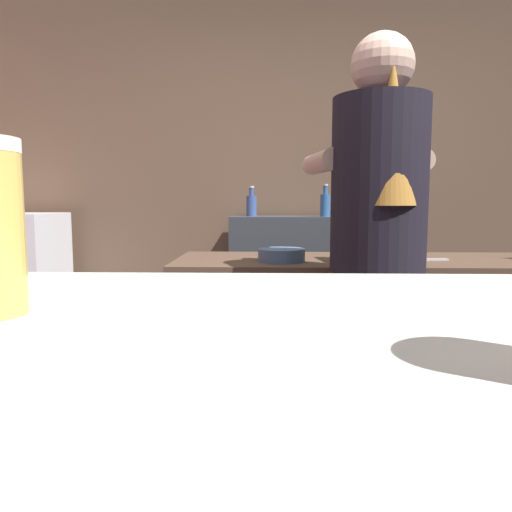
# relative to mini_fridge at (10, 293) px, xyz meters

# --- Properties ---
(wall_back) EXTENTS (5.20, 0.10, 2.70)m
(wall_back) POSITION_rel_mini_fridge_xyz_m (2.03, 0.45, 0.81)
(wall_back) COLOR brown
(wall_back) RESTS_ON ground
(prep_counter) EXTENTS (2.10, 0.60, 0.90)m
(prep_counter) POSITION_rel_mini_fridge_xyz_m (2.38, -0.97, -0.09)
(prep_counter) COLOR brown
(prep_counter) RESTS_ON ground
(back_shelf) EXTENTS (0.90, 0.36, 1.06)m
(back_shelf) POSITION_rel_mini_fridge_xyz_m (1.93, 0.17, -0.01)
(back_shelf) COLOR #363D43
(back_shelf) RESTS_ON ground
(mini_fridge) EXTENTS (0.65, 0.58, 1.08)m
(mini_fridge) POSITION_rel_mini_fridge_xyz_m (0.00, 0.00, 0.00)
(mini_fridge) COLOR white
(mini_fridge) RESTS_ON ground
(bartender) EXTENTS (0.46, 0.54, 1.74)m
(bartender) POSITION_rel_mini_fridge_xyz_m (2.14, -1.43, 0.47)
(bartender) COLOR #352535
(bartender) RESTS_ON ground
(mixing_bowl) EXTENTS (0.20, 0.20, 0.06)m
(mixing_bowl) POSITION_rel_mini_fridge_xyz_m (1.80, -1.08, 0.39)
(mixing_bowl) COLOR #4D6D94
(mixing_bowl) RESTS_ON prep_counter
(chefs_knife) EXTENTS (0.24, 0.05, 0.01)m
(chefs_knife) POSITION_rel_mini_fridge_xyz_m (2.42, -1.02, 0.36)
(chefs_knife) COLOR silver
(chefs_knife) RESTS_ON prep_counter
(bottle_vinegar) EXTENTS (0.07, 0.07, 0.21)m
(bottle_vinegar) POSITION_rel_mini_fridge_xyz_m (1.62, 0.19, 0.60)
(bottle_vinegar) COLOR #3C5494
(bottle_vinegar) RESTS_ON back_shelf
(bottle_hot_sauce) EXTENTS (0.07, 0.07, 0.22)m
(bottle_hot_sauce) POSITION_rel_mini_fridge_xyz_m (2.12, 0.11, 0.60)
(bottle_hot_sauce) COLOR #30609E
(bottle_hot_sauce) RESTS_ON back_shelf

